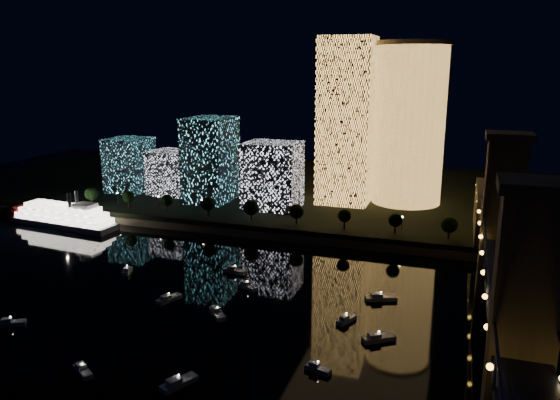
{
  "coord_description": "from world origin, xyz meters",
  "views": [
    {
      "loc": [
        52.3,
        -118.38,
        68.59
      ],
      "look_at": [
        -6.03,
        55.0,
        23.38
      ],
      "focal_mm": 35.0,
      "sensor_mm": 36.0,
      "label": 1
    }
  ],
  "objects": [
    {
      "name": "ground",
      "position": [
        0.0,
        0.0,
        0.0
      ],
      "size": [
        520.0,
        520.0,
        0.0
      ],
      "primitive_type": "plane",
      "color": "black",
      "rests_on": "ground"
    },
    {
      "name": "far_bank",
      "position": [
        0.0,
        160.0,
        2.5
      ],
      "size": [
        420.0,
        160.0,
        5.0
      ],
      "primitive_type": "cube",
      "color": "black",
      "rests_on": "ground"
    },
    {
      "name": "seawall",
      "position": [
        0.0,
        82.0,
        1.5
      ],
      "size": [
        420.0,
        6.0,
        3.0
      ],
      "primitive_type": "cube",
      "color": "#6B5E4C",
      "rests_on": "ground"
    },
    {
      "name": "tower_cylindrical",
      "position": [
        28.37,
        141.36,
        42.34
      ],
      "size": [
        34.0,
        34.0,
        74.43
      ],
      "color": "#EFA84C",
      "rests_on": "far_bank"
    },
    {
      "name": "tower_rectangular",
      "position": [
        0.33,
        133.23,
        43.24
      ],
      "size": [
        24.03,
        24.03,
        76.47
      ],
      "primitive_type": "cube",
      "color": "#EFA84C",
      "rests_on": "far_bank"
    },
    {
      "name": "midrise_blocks",
      "position": [
        -66.7,
        116.78,
        20.84
      ],
      "size": [
        104.12,
        31.23,
        39.84
      ],
      "color": "silver",
      "rests_on": "far_bank"
    },
    {
      "name": "truss_bridge",
      "position": [
        65.0,
        3.72,
        16.25
      ],
      "size": [
        13.0,
        266.0,
        50.0
      ],
      "color": "navy",
      "rests_on": "ground"
    },
    {
      "name": "riverboat",
      "position": [
        -113.35,
        69.54,
        4.27
      ],
      "size": [
        56.07,
        16.55,
        16.65
      ],
      "color": "silver",
      "rests_on": "ground"
    },
    {
      "name": "motorboats",
      "position": [
        -4.66,
        10.67,
        0.81
      ],
      "size": [
        103.93,
        73.41,
        2.78
      ],
      "color": "silver",
      "rests_on": "ground"
    },
    {
      "name": "esplanade_trees",
      "position": [
        -29.28,
        88.0,
        10.47
      ],
      "size": [
        166.22,
        6.56,
        8.78
      ],
      "color": "black",
      "rests_on": "far_bank"
    },
    {
      "name": "street_lamps",
      "position": [
        -34.0,
        94.0,
        9.02
      ],
      "size": [
        132.7,
        0.7,
        5.65
      ],
      "color": "black",
      "rests_on": "far_bank"
    }
  ]
}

